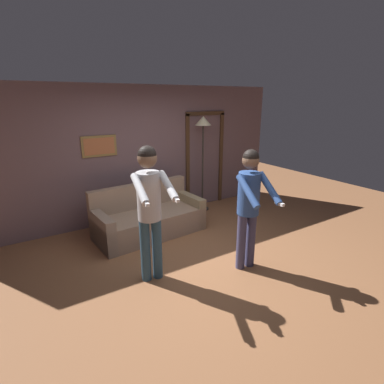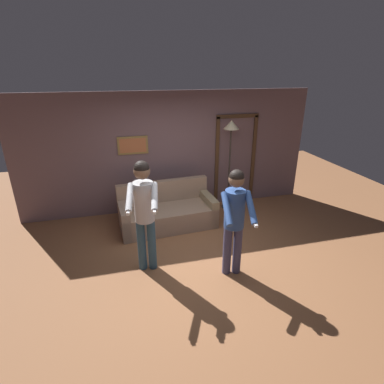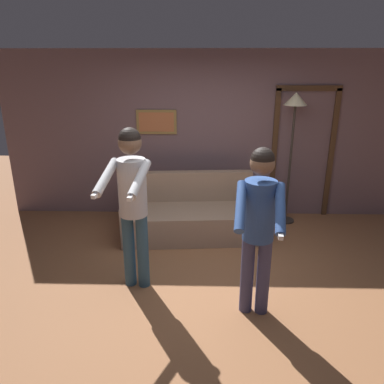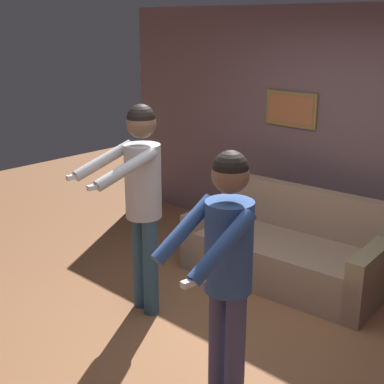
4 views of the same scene
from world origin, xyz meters
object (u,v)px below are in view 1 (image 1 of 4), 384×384
(couch, at_px, (149,219))
(person_standing_right, at_px, (249,199))
(person_standing_left, at_px, (150,201))
(torchiere_lamp, at_px, (203,133))

(couch, bearing_deg, person_standing_right, -68.42)
(person_standing_right, bearing_deg, person_standing_left, 160.98)
(couch, distance_m, torchiere_lamp, 2.12)
(person_standing_left, bearing_deg, couch, 67.53)
(torchiere_lamp, bearing_deg, person_standing_left, -137.96)
(person_standing_left, relative_size, person_standing_right, 1.05)
(person_standing_left, bearing_deg, torchiere_lamp, 42.04)
(couch, height_order, person_standing_left, person_standing_left)
(couch, relative_size, torchiere_lamp, 0.98)
(couch, height_order, person_standing_right, person_standing_right)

